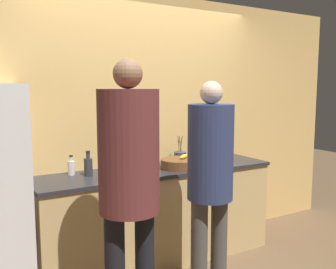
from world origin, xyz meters
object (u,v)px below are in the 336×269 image
person_center (210,173)px  fruit_bowl (180,164)px  person_left (129,174)px  utensil_crock (180,157)px  potted_plant (118,159)px  cup_red (201,154)px  bottle_dark (88,166)px  bottle_clear (71,167)px

person_center → fruit_bowl: person_center is taller
person_left → person_center: 0.75m
utensil_crock → person_center: bearing=-109.1°
potted_plant → cup_red: bearing=10.5°
fruit_bowl → cup_red: (0.48, 0.32, -0.00)m
bottle_dark → utensil_crock: bearing=5.2°
bottle_dark → potted_plant: 0.28m
person_left → fruit_bowl: (0.91, 0.85, -0.18)m
person_left → fruit_bowl: person_left is taller
bottle_dark → cup_red: size_ratio=2.39×
person_left → utensil_crock: 1.53m
utensil_crock → cup_red: 0.34m
person_center → cup_red: bearing=57.9°
fruit_bowl → cup_red: fruit_bowl is taller
cup_red → bottle_clear: bearing=-177.2°
bottle_dark → potted_plant: bearing=-3.5°
bottle_dark → bottle_clear: (-0.12, 0.11, -0.02)m
fruit_bowl → person_center: bearing=-104.1°
fruit_bowl → cup_red: size_ratio=3.96×
person_left → bottle_clear: (-0.06, 1.10, -0.16)m
bottle_dark → cup_red: (1.33, 0.18, -0.04)m
utensil_crock → bottle_clear: size_ratio=1.58×
fruit_bowl → bottle_clear: bottle_clear is taller
person_left → potted_plant: person_left is taller
utensil_crock → bottle_dark: 1.01m
person_center → bottle_dark: 1.10m
person_center → potted_plant: bearing=115.1°
person_center → person_left: bearing=-170.3°
cup_red → potted_plant: (-1.06, -0.20, 0.08)m
person_center → cup_red: 1.24m
person_center → bottle_dark: bearing=127.7°
person_left → person_center: person_left is taller
bottle_clear → potted_plant: (0.39, -0.13, 0.05)m
bottle_dark → fruit_bowl: bearing=-9.6°
utensil_crock → bottle_clear: utensil_crock is taller
person_center → utensil_crock: person_center is taller
bottle_dark → bottle_clear: 0.16m
bottle_clear → potted_plant: size_ratio=0.78×
bottle_dark → potted_plant: size_ratio=0.98×
person_left → person_center: size_ratio=1.07×
utensil_crock → potted_plant: (-0.73, -0.11, 0.06)m
bottle_clear → bottle_dark: bearing=-42.5°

